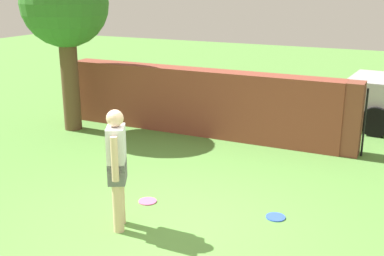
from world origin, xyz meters
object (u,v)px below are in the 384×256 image
Objects in this scene: tree at (65,7)px; person at (117,164)px; frisbee_pink at (148,201)px; frisbee_blue at (276,217)px.

tree is 2.26× the size of person.
tree reaches higher than person.
frisbee_blue is at bearing 9.83° from frisbee_pink.
person is at bearing -85.79° from frisbee_pink.
frisbee_blue is at bearing -85.56° from person.
tree is at bearing 17.70° from person.
person is at bearing -147.51° from frisbee_blue.
frisbee_blue and frisbee_pink have the same top height.
tree is at bearing 143.15° from frisbee_pink.
tree is 5.17m from person.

